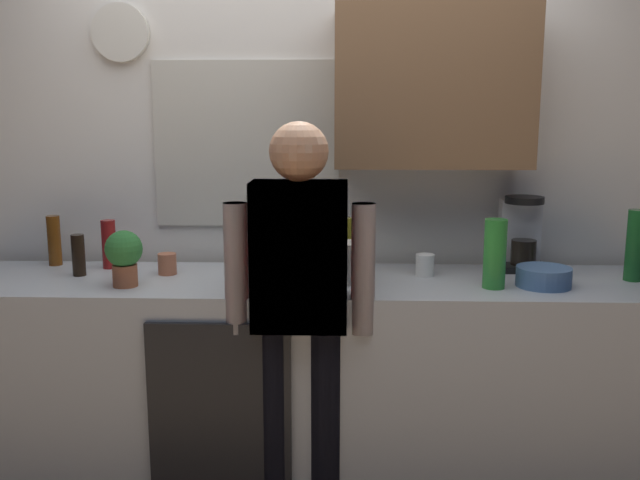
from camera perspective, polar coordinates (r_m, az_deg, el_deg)
name	(u,v)px	position (r m, az deg, el deg)	size (l,w,h in m)	color
kitchen_counter	(305,383)	(3.05, -1.29, -11.85)	(3.17, 0.64, 0.93)	#B2B7BC
dishwasher_panel	(220,427)	(2.80, -8.31, -15.12)	(0.56, 0.02, 0.84)	black
back_wall_assembly	(322,171)	(3.23, 0.16, 5.76)	(4.77, 0.42, 2.60)	white
coffee_maker	(521,236)	(3.22, 16.37, 0.30)	(0.20, 0.20, 0.33)	black
bottle_dark_sauce	(78,255)	(3.13, -19.46, -1.20)	(0.06, 0.06, 0.18)	black
bottle_green_wine	(635,245)	(3.14, 24.74, -0.41)	(0.07, 0.07, 0.30)	#195923
bottle_red_vinegar	(109,244)	(3.24, -17.15, -0.34)	(0.06, 0.06, 0.22)	maroon
bottle_amber_beer	(54,241)	(3.38, -21.24, -0.04)	(0.06, 0.06, 0.23)	brown
bottle_olive_oil	(346,247)	(2.96, 2.21, -0.56)	(0.06, 0.06, 0.25)	olive
bottle_clear_soda	(495,254)	(2.82, 14.34, -1.12)	(0.09, 0.09, 0.28)	#2D8C33
cup_terracotta_mug	(167,264)	(3.06, -12.59, -1.95)	(0.08, 0.08, 0.09)	#B26647
cup_white_mug	(425,265)	(2.99, 8.72, -2.08)	(0.08, 0.08, 0.10)	white
mixing_bowl	(544,277)	(2.92, 18.10, -2.93)	(0.22, 0.22, 0.08)	#4C72A5
potted_plant	(124,254)	(2.87, -15.99, -1.16)	(0.15, 0.15, 0.23)	#9E5638
storage_canister	(348,262)	(2.84, 2.32, -1.88)	(0.14, 0.14, 0.17)	silver
person_at_sink	(300,295)	(2.61, -1.71, -4.58)	(0.57, 0.22, 1.60)	black
person_guest	(300,295)	(2.61, -1.71, -4.58)	(0.57, 0.22, 1.60)	black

